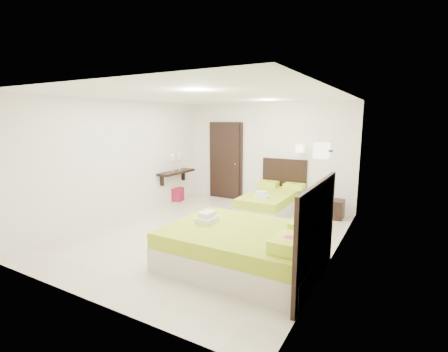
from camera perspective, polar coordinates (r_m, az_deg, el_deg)
The scene contains 7 objects.
floor at distance 6.39m, azimuth -2.14°, elevation -10.09°, with size 5.50×5.50×0.00m, color beige.
bed_single at distance 7.71m, azimuth 8.38°, elevation -4.40°, with size 1.16×1.93×1.59m.
bed_double at distance 4.93m, azimuth 4.11°, elevation -12.21°, with size 2.24×1.90×1.85m.
nightstand at distance 7.71m, azimuth 18.54°, elevation -5.48°, with size 0.47×0.42×0.42m, color black.
ottoman at distance 8.96m, azimuth -8.44°, elevation -3.19°, with size 0.35×0.35×0.35m, color maroon.
door at distance 9.01m, azimuth 0.30°, elevation 2.65°, with size 1.02×0.15×2.14m.
console_shelf at distance 8.63m, azimuth -8.42°, elevation 0.65°, with size 0.35×1.20×0.78m.
Camera 1 is at (3.16, -5.11, 2.18)m, focal length 26.00 mm.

